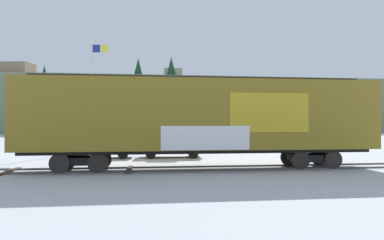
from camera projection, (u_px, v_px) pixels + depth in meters
ground_plane at (178, 169)px, 16.74m from camera, size 260.00×260.00×0.00m
track at (172, 169)px, 16.71m from camera, size 60.01×2.62×0.08m
freight_car at (201, 116)px, 16.90m from camera, size 17.30×3.12×4.61m
flagpole at (94, 84)px, 27.91m from camera, size 1.36×0.23×8.99m
hillside at (153, 108)px, 89.34m from camera, size 134.38×35.33×17.36m
parked_car_silver at (101, 146)px, 22.14m from camera, size 4.18×1.87×1.58m
parked_car_tan at (172, 145)px, 22.58m from camera, size 4.11×2.14×1.68m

